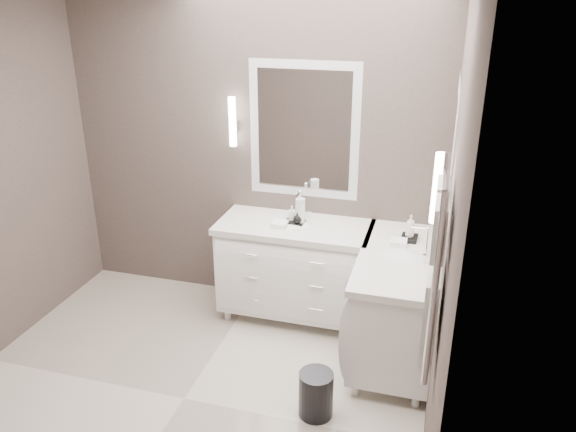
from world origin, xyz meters
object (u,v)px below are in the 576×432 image
(vanity_back, at_px, (294,265))
(waste_bin, at_px, (316,394))
(vanity_right, at_px, (398,299))
(towel_ladder, at_px, (434,275))

(vanity_back, xyz_separation_m, waste_bin, (0.45, -1.12, -0.33))
(vanity_right, relative_size, waste_bin, 3.91)
(waste_bin, bearing_deg, towel_ladder, -37.87)
(vanity_right, xyz_separation_m, towel_ladder, (0.23, -1.30, 0.91))
(vanity_right, relative_size, towel_ladder, 1.38)
(vanity_right, height_order, waste_bin, vanity_right)
(vanity_right, bearing_deg, vanity_back, 159.62)
(waste_bin, bearing_deg, vanity_back, 111.90)
(vanity_back, relative_size, vanity_right, 1.00)
(vanity_right, distance_m, towel_ladder, 1.60)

